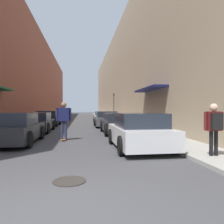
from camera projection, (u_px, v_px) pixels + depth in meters
ground at (79, 120)px, 28.92m from camera, size 143.69×143.69×0.00m
curb_strip_left at (51, 118)px, 34.77m from camera, size 1.80×65.32×0.12m
curb_strip_right at (107, 118)px, 36.01m from camera, size 1.80×65.32×0.12m
building_row_left at (32, 78)px, 34.28m from camera, size 4.90×65.32×12.79m
building_row_right at (124, 78)px, 36.30m from camera, size 4.90×65.32×13.26m
parked_car_left_0 at (16, 129)px, 9.64m from camera, size 1.87×4.28×1.38m
parked_car_left_1 at (37, 122)px, 14.59m from camera, size 1.93×4.55×1.29m
parked_car_left_2 at (48, 118)px, 19.94m from camera, size 2.04×4.18×1.36m
parked_car_left_3 at (56, 117)px, 24.88m from camera, size 1.89×4.06×1.31m
parked_car_left_4 at (59, 116)px, 29.91m from camera, size 2.02×4.48×1.20m
parked_car_right_0 at (139, 132)px, 8.43m from camera, size 2.02×3.93×1.37m
parked_car_right_1 at (118, 124)px, 13.53m from camera, size 1.90×4.33×1.29m
parked_car_right_2 at (106, 119)px, 18.78m from camera, size 2.01×4.03×1.33m
parked_car_right_3 at (103, 117)px, 23.62m from camera, size 1.88×4.40×1.28m
skateboarder at (64, 117)px, 10.64m from camera, size 0.72×0.78×1.87m
manhole_cover at (69, 181)px, 4.63m from camera, size 0.70×0.70×0.02m
traffic_light at (114, 103)px, 30.76m from camera, size 0.16×0.22×3.63m
pedestrian at (214, 123)px, 6.58m from camera, size 0.63×0.35×1.58m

